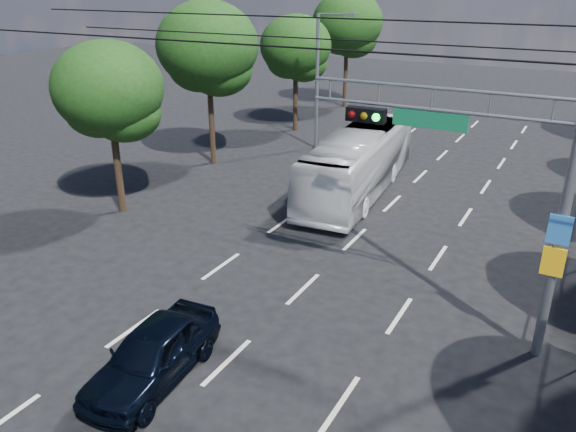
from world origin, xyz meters
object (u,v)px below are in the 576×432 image
Objects in this scene: navy_hatchback at (153,354)px; white_bus at (359,162)px; white_van at (326,174)px; signal_mast at (517,141)px.

white_bus is (-0.66, 13.81, 0.72)m from navy_hatchback.
white_van is (-2.07, 13.63, -0.01)m from navy_hatchback.
navy_hatchback is 0.40× the size of white_bus.
signal_mast is 12.74m from white_van.
signal_mast is 2.40× the size of navy_hatchback.
signal_mast reaches higher than white_van.
white_van is at bearing -178.07° from white_bus.
signal_mast is at bearing -50.48° from white_van.
white_bus reaches higher than navy_hatchback.
signal_mast reaches higher than white_bus.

